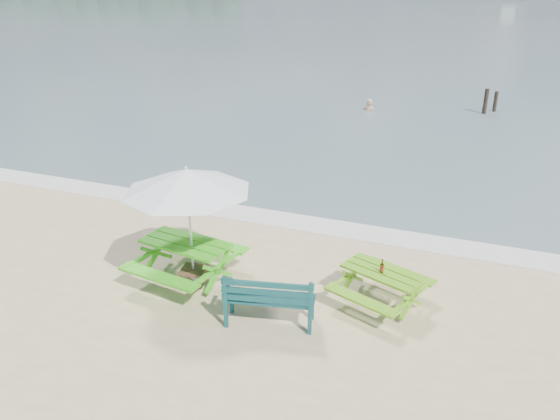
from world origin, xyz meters
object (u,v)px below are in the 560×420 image
at_px(picnic_table_right, 381,288).
at_px(swimmer, 369,117).
at_px(side_table, 194,275).
at_px(picnic_table_left, 186,262).
at_px(park_bench, 270,308).
at_px(beer_bottle, 382,268).
at_px(patio_umbrella, 187,180).

relative_size(picnic_table_right, swimmer, 1.22).
distance_m(side_table, swimmer, 15.91).
height_order(picnic_table_left, park_bench, park_bench).
xyz_separation_m(picnic_table_left, picnic_table_right, (3.78, 0.53, -0.07)).
bearing_deg(picnic_table_left, beer_bottle, 7.29).
bearing_deg(patio_umbrella, side_table, -90.00).
height_order(side_table, swimmer, swimmer).
bearing_deg(park_bench, patio_umbrella, 159.71).
xyz_separation_m(picnic_table_left, side_table, (0.19, -0.07, -0.24)).
bearing_deg(picnic_table_right, patio_umbrella, -170.49).
height_order(park_bench, patio_umbrella, patio_umbrella).
bearing_deg(park_bench, side_table, 159.71).
relative_size(picnic_table_left, picnic_table_right, 1.08).
xyz_separation_m(picnic_table_right, swimmer, (-3.62, 15.30, -0.62)).
bearing_deg(picnic_table_right, swimmer, 103.30).
distance_m(picnic_table_right, beer_bottle, 0.45).
distance_m(park_bench, swimmer, 16.73).
bearing_deg(swimmer, side_table, -89.90).
xyz_separation_m(picnic_table_right, park_bench, (-1.68, -1.31, -0.03)).
bearing_deg(picnic_table_left, side_table, -19.82).
xyz_separation_m(side_table, patio_umbrella, (0.00, 0.00, 2.00)).
bearing_deg(picnic_table_left, picnic_table_right, 8.04).
height_order(park_bench, swimmer, park_bench).
xyz_separation_m(picnic_table_left, park_bench, (2.09, -0.77, -0.10)).
height_order(picnic_table_left, swimmer, picnic_table_left).
distance_m(picnic_table_right, park_bench, 2.13).
height_order(picnic_table_right, patio_umbrella, patio_umbrella).
height_order(park_bench, side_table, park_bench).
bearing_deg(beer_bottle, swimmer, 103.23).
distance_m(park_bench, beer_bottle, 2.15).
distance_m(picnic_table_left, patio_umbrella, 1.78).
distance_m(picnic_table_left, swimmer, 15.85).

